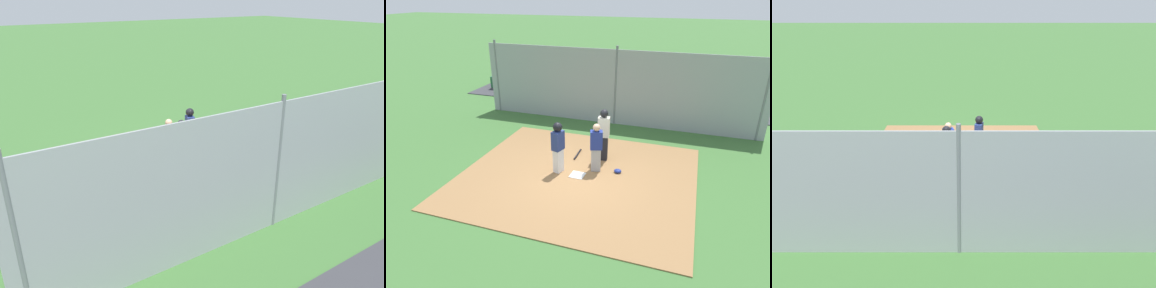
# 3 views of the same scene
# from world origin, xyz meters

# --- Properties ---
(ground_plane) EXTENTS (140.00, 140.00, 0.00)m
(ground_plane) POSITION_xyz_m (0.00, 0.00, 0.00)
(ground_plane) COLOR #3D6B33
(dirt_infield) EXTENTS (7.20, 6.40, 0.03)m
(dirt_infield) POSITION_xyz_m (0.00, 0.00, 0.01)
(dirt_infield) COLOR olive
(dirt_infield) RESTS_ON ground_plane
(home_plate) EXTENTS (0.45, 0.45, 0.02)m
(home_plate) POSITION_xyz_m (0.00, 0.00, 0.04)
(home_plate) COLOR white
(home_plate) RESTS_ON dirt_infield
(catcher) EXTENTS (0.44, 0.37, 1.61)m
(catcher) POSITION_xyz_m (-0.45, -0.53, 0.86)
(catcher) COLOR #9E9EA3
(catcher) RESTS_ON dirt_infield
(umpire) EXTENTS (0.41, 0.31, 1.81)m
(umpire) POSITION_xyz_m (-0.46, -1.35, 0.99)
(umpire) COLOR black
(umpire) RESTS_ON dirt_infield
(runner) EXTENTS (0.35, 0.44, 1.68)m
(runner) POSITION_xyz_m (0.67, -0.06, 1.00)
(runner) COLOR silver
(runner) RESTS_ON dirt_infield
(baseball_bat) EXTENTS (0.09, 0.82, 0.06)m
(baseball_bat) POSITION_xyz_m (0.47, -1.39, 0.06)
(baseball_bat) COLOR black
(baseball_bat) RESTS_ON dirt_infield
(catcher_mask) EXTENTS (0.24, 0.20, 0.12)m
(catcher_mask) POSITION_xyz_m (-1.16, -0.59, 0.09)
(catcher_mask) COLOR navy
(catcher_mask) RESTS_ON dirt_infield
(backstop_fence) EXTENTS (12.00, 0.10, 3.35)m
(backstop_fence) POSITION_xyz_m (0.00, -4.97, 1.60)
(backstop_fence) COLOR #93999E
(backstop_fence) RESTS_ON ground_plane
(parking_lot) EXTENTS (18.00, 5.20, 0.04)m
(parking_lot) POSITION_xyz_m (0.00, -9.48, 0.02)
(parking_lot) COLOR #38383D
(parking_lot) RESTS_ON ground_plane
(parked_car_silver) EXTENTS (4.22, 1.92, 1.28)m
(parked_car_silver) POSITION_xyz_m (-2.66, -9.76, 0.61)
(parked_car_silver) COLOR #B2B2B7
(parked_car_silver) RESTS_ON parking_lot
(parked_car_blue) EXTENTS (4.42, 2.38, 1.28)m
(parked_car_blue) POSITION_xyz_m (3.51, -9.39, 0.61)
(parked_car_blue) COLOR #28428C
(parked_car_blue) RESTS_ON parking_lot
(parked_car_green) EXTENTS (4.38, 2.29, 1.28)m
(parked_car_green) POSITION_xyz_m (6.18, -9.20, 0.61)
(parked_car_green) COLOR #235B38
(parked_car_green) RESTS_ON parking_lot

